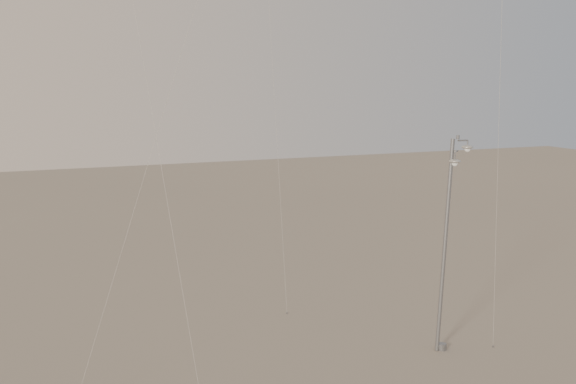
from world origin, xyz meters
name	(u,v)px	position (x,y,z in m)	size (l,w,h in m)	color
street_lamp	(448,238)	(7.39, 4.13, 5.22)	(1.63, 0.91, 9.79)	gray
kite_3	(137,26)	(-5.33, 8.65, 14.46)	(0.59, 10.63, 19.10)	maroon
kite_4	(501,26)	(12.65, 7.70, 14.78)	(4.02, 5.66, 18.98)	#302B28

